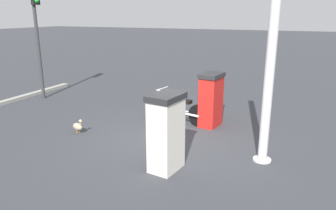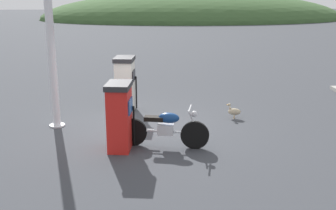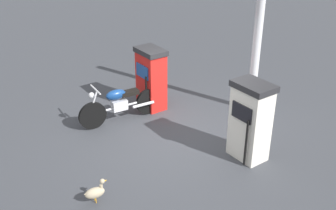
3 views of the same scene
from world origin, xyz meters
TOP-DOWN VIEW (x-y plane):
  - ground_plane at (0.00, 0.00)m, footprint 120.00×120.00m
  - fuel_pump_near at (-0.58, -1.50)m, footprint 0.64×0.83m
  - fuel_pump_far at (-0.58, 1.50)m, footprint 0.66×0.84m
  - motorcycle_near_pump at (0.43, -1.42)m, footprint 2.05×0.71m
  - wandering_duck at (2.47, 0.63)m, footprint 0.42×0.26m
  - canopy_support_pole at (-2.34, 0.24)m, footprint 0.40×0.40m

SIDE VIEW (x-z plane):
  - ground_plane at x=0.00m, z-range 0.00..0.00m
  - wandering_duck at x=2.47m, z-range -0.01..0.42m
  - motorcycle_near_pump at x=0.43m, z-range -0.02..0.94m
  - fuel_pump_near at x=-0.58m, z-range 0.01..1.55m
  - fuel_pump_far at x=-0.58m, z-range 0.01..1.63m
  - canopy_support_pole at x=-2.34m, z-range -0.08..3.86m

